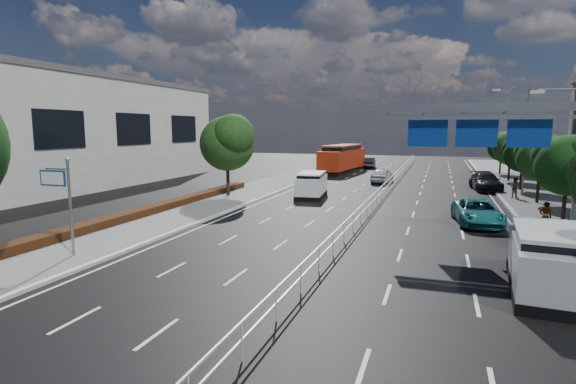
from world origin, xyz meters
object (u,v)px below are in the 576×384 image
(parked_car_teal, at_px, (477,212))
(pedestrian_b, at_px, (515,188))
(overhead_gantry, at_px, (493,127))
(white_minivan, at_px, (311,185))
(near_car_silver, at_px, (382,175))
(silver_minivan, at_px, (548,261))
(toilet_sign, at_px, (61,190))
(parked_car_dark, at_px, (486,181))
(pedestrian_a, at_px, (545,217))
(near_car_dark, at_px, (369,163))
(red_bus, at_px, (342,158))

(parked_car_teal, distance_m, pedestrian_b, 11.39)
(overhead_gantry, bearing_deg, white_minivan, 140.89)
(white_minivan, relative_size, near_car_silver, 1.10)
(pedestrian_b, bearing_deg, overhead_gantry, 118.37)
(near_car_silver, relative_size, parked_car_teal, 0.87)
(overhead_gantry, bearing_deg, silver_minivan, -81.60)
(toilet_sign, distance_m, parked_car_teal, 21.94)
(near_car_silver, distance_m, parked_car_dark, 9.96)
(parked_car_teal, bearing_deg, pedestrian_a, -39.33)
(overhead_gantry, bearing_deg, near_car_silver, 110.21)
(near_car_dark, relative_size, silver_minivan, 0.83)
(red_bus, bearing_deg, white_minivan, -78.65)
(pedestrian_b, bearing_deg, white_minivan, 55.70)
(overhead_gantry, distance_m, pedestrian_a, 5.54)
(red_bus, distance_m, pedestrian_a, 34.98)
(white_minivan, bearing_deg, pedestrian_a, -37.12)
(red_bus, bearing_deg, overhead_gantry, -59.64)
(parked_car_dark, relative_size, pedestrian_b, 3.39)
(overhead_gantry, distance_m, white_minivan, 16.44)
(parked_car_dark, height_order, pedestrian_a, pedestrian_a)
(near_car_silver, relative_size, parked_car_dark, 0.82)
(parked_car_teal, xyz_separation_m, pedestrian_a, (3.10, -2.00, 0.26))
(overhead_gantry, xyz_separation_m, pedestrian_b, (3.22, 13.89, -4.67))
(parked_car_dark, distance_m, pedestrian_a, 18.10)
(near_car_dark, xyz_separation_m, pedestrian_b, (15.14, -24.91, 0.20))
(silver_minivan, distance_m, parked_car_teal, 11.20)
(near_car_silver, distance_m, pedestrian_b, 13.76)
(near_car_silver, xyz_separation_m, pedestrian_a, (10.89, -20.76, 0.22))
(toilet_sign, height_order, white_minivan, toilet_sign)
(near_car_silver, relative_size, pedestrian_a, 2.65)
(pedestrian_b, bearing_deg, parked_car_dark, -30.88)
(toilet_sign, xyz_separation_m, pedestrian_a, (20.55, 11.10, -1.97))
(red_bus, xyz_separation_m, pedestrian_b, (17.46, -17.67, -0.88))
(near_car_dark, bearing_deg, toilet_sign, 79.21)
(near_car_dark, bearing_deg, parked_car_teal, 104.04)
(pedestrian_b, bearing_deg, parked_car_teal, 113.73)
(silver_minivan, height_order, parked_car_teal, silver_minivan)
(white_minivan, xyz_separation_m, silver_minivan, (13.44, -18.01, 0.09))
(near_car_silver, xyz_separation_m, parked_car_dark, (9.59, -2.70, 0.03))
(overhead_gantry, relative_size, parked_car_dark, 1.88)
(white_minivan, bearing_deg, parked_car_teal, -36.53)
(toilet_sign, bearing_deg, overhead_gantry, 29.60)
(overhead_gantry, xyz_separation_m, near_car_dark, (-11.92, 38.80, -4.86))
(overhead_gantry, relative_size, silver_minivan, 1.87)
(overhead_gantry, relative_size, pedestrian_a, 6.12)
(toilet_sign, bearing_deg, near_car_silver, 73.12)
(toilet_sign, bearing_deg, pedestrian_a, 28.38)
(white_minivan, bearing_deg, silver_minivan, -59.87)
(pedestrian_a, height_order, pedestrian_b, pedestrian_a)
(toilet_sign, xyz_separation_m, parked_car_dark, (19.25, 29.16, -2.16))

